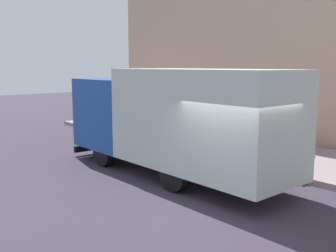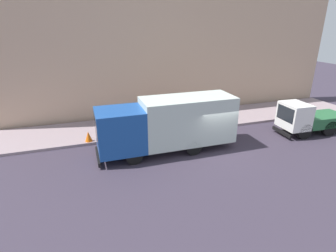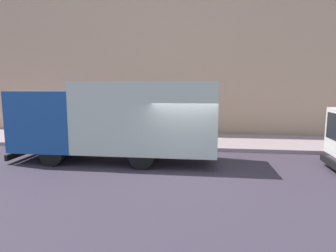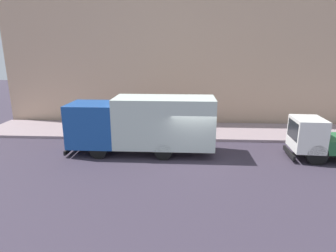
{
  "view_description": "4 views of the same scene",
  "coord_description": "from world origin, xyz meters",
  "px_view_note": "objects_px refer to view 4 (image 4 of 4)",
  "views": [
    {
      "loc": [
        -7.11,
        -5.99,
        3.38
      ],
      "look_at": [
        0.95,
        3.39,
        1.46
      ],
      "focal_mm": 42.06,
      "sensor_mm": 36.0,
      "label": 1
    },
    {
      "loc": [
        -13.37,
        7.64,
        7.34
      ],
      "look_at": [
        0.64,
        2.98,
        1.65
      ],
      "focal_mm": 28.44,
      "sensor_mm": 36.0,
      "label": 2
    },
    {
      "loc": [
        -10.23,
        -0.61,
        3.03
      ],
      "look_at": [
        0.94,
        0.84,
        1.49
      ],
      "focal_mm": 29.68,
      "sensor_mm": 36.0,
      "label": 3
    },
    {
      "loc": [
        -14.69,
        0.59,
        5.83
      ],
      "look_at": [
        0.83,
        1.49,
        1.61
      ],
      "focal_mm": 30.09,
      "sensor_mm": 36.0,
      "label": 4
    }
  ],
  "objects_px": {
    "large_utility_truck": "(143,123)",
    "pedestrian_walking": "(139,121)",
    "pedestrian_standing": "(165,116)",
    "traffic_cone_orange": "(81,131)",
    "small_flatbed_truck": "(328,140)",
    "street_sign_post": "(171,114)"
  },
  "relations": [
    {
      "from": "small_flatbed_truck",
      "to": "street_sign_post",
      "type": "relative_size",
      "value": 1.82
    },
    {
      "from": "pedestrian_walking",
      "to": "large_utility_truck",
      "type": "bearing_deg",
      "value": -98.67
    },
    {
      "from": "large_utility_truck",
      "to": "pedestrian_standing",
      "type": "height_order",
      "value": "large_utility_truck"
    },
    {
      "from": "small_flatbed_truck",
      "to": "pedestrian_walking",
      "type": "relative_size",
      "value": 3.14
    },
    {
      "from": "traffic_cone_orange",
      "to": "street_sign_post",
      "type": "height_order",
      "value": "street_sign_post"
    },
    {
      "from": "small_flatbed_truck",
      "to": "pedestrian_standing",
      "type": "bearing_deg",
      "value": 61.67
    },
    {
      "from": "traffic_cone_orange",
      "to": "street_sign_post",
      "type": "distance_m",
      "value": 6.23
    },
    {
      "from": "pedestrian_standing",
      "to": "traffic_cone_orange",
      "type": "bearing_deg",
      "value": 57.59
    },
    {
      "from": "street_sign_post",
      "to": "small_flatbed_truck",
      "type": "bearing_deg",
      "value": -109.25
    },
    {
      "from": "large_utility_truck",
      "to": "pedestrian_standing",
      "type": "bearing_deg",
      "value": -10.54
    },
    {
      "from": "pedestrian_walking",
      "to": "traffic_cone_orange",
      "type": "xyz_separation_m",
      "value": [
        -0.91,
        3.84,
        -0.5
      ]
    },
    {
      "from": "small_flatbed_truck",
      "to": "large_utility_truck",
      "type": "bearing_deg",
      "value": 90.07
    },
    {
      "from": "small_flatbed_truck",
      "to": "pedestrian_standing",
      "type": "xyz_separation_m",
      "value": [
        5.53,
        9.22,
        -0.06
      ]
    },
    {
      "from": "large_utility_truck",
      "to": "pedestrian_walking",
      "type": "distance_m",
      "value": 3.65
    },
    {
      "from": "large_utility_truck",
      "to": "pedestrian_walking",
      "type": "bearing_deg",
      "value": 12.62
    },
    {
      "from": "small_flatbed_truck",
      "to": "street_sign_post",
      "type": "distance_m",
      "value": 9.22
    },
    {
      "from": "small_flatbed_truck",
      "to": "traffic_cone_orange",
      "type": "relative_size",
      "value": 7.45
    },
    {
      "from": "pedestrian_standing",
      "to": "street_sign_post",
      "type": "xyz_separation_m",
      "value": [
        -2.5,
        -0.54,
        0.74
      ]
    },
    {
      "from": "small_flatbed_truck",
      "to": "pedestrian_walking",
      "type": "height_order",
      "value": "small_flatbed_truck"
    },
    {
      "from": "small_flatbed_truck",
      "to": "pedestrian_standing",
      "type": "distance_m",
      "value": 10.75
    },
    {
      "from": "small_flatbed_truck",
      "to": "traffic_cone_orange",
      "type": "height_order",
      "value": "small_flatbed_truck"
    },
    {
      "from": "large_utility_truck",
      "to": "street_sign_post",
      "type": "xyz_separation_m",
      "value": [
        2.57,
        -1.47,
        -0.01
      ]
    }
  ]
}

